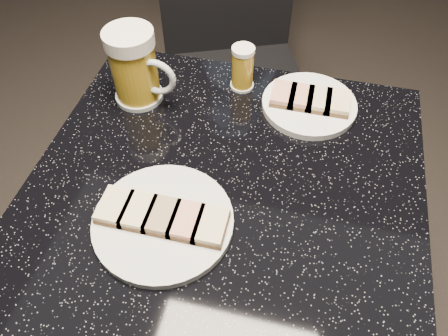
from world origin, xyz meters
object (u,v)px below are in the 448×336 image
at_px(beer_mug, 135,67).
at_px(table, 224,252).
at_px(plate_small, 309,105).
at_px(plate_large, 163,221).
at_px(beer_tumbler, 243,68).
at_px(chair, 233,61).

bearing_deg(beer_mug, table, -39.76).
height_order(plate_small, table, plate_small).
height_order(plate_large, table, plate_large).
height_order(plate_large, beer_tumbler, beer_tumbler).
height_order(beer_mug, chair, beer_mug).
distance_m(table, beer_tumbler, 0.40).
relative_size(table, chair, 0.85).
bearing_deg(plate_large, chair, 93.98).
bearing_deg(beer_mug, plate_small, 8.62).
xyz_separation_m(plate_small, beer_mug, (-0.35, -0.05, 0.07)).
bearing_deg(table, plate_large, -128.30).
height_order(beer_mug, beer_tumbler, beer_mug).
relative_size(plate_small, table, 0.26).
height_order(plate_small, chair, chair).
distance_m(table, chair, 0.70).
bearing_deg(beer_tumbler, table, -84.67).
xyz_separation_m(plate_large, table, (0.08, 0.10, -0.25)).
distance_m(plate_large, beer_tumbler, 0.38).
bearing_deg(plate_small, plate_large, -120.64).
distance_m(plate_small, table, 0.37).
bearing_deg(chair, plate_small, -60.00).
bearing_deg(plate_small, beer_mug, -171.38).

